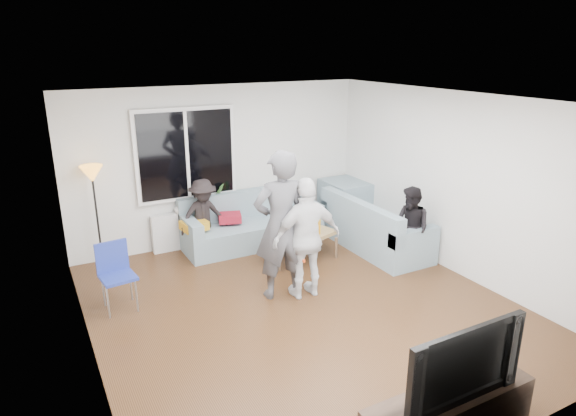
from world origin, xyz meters
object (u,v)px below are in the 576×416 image
player_right (307,238)px  sofa_right_section (376,224)px  player_left (281,226)px  television (455,359)px  sofa_back_section (252,220)px  tv_console (448,416)px  spectator_right (411,228)px  floor_lamp (97,219)px  spectator_back (204,217)px  coffee_table (300,246)px  side_chair (118,278)px

player_right → sofa_right_section: bearing=-151.3°
player_left → television: 2.95m
sofa_back_section → tv_console: 4.79m
sofa_right_section → spectator_right: spectator_right is taller
sofa_back_section → floor_lamp: 2.41m
player_left → spectator_back: size_ratio=1.62×
television → player_right: bearing=85.0°
coffee_table → floor_lamp: size_ratio=0.71×
player_left → spectator_right: 2.15m
sofa_back_section → player_right: size_ratio=1.42×
sofa_right_section → coffee_table: bearing=80.6°
spectator_right → spectator_back: (-2.52, 1.96, -0.01)m
tv_console → television: television is taller
sofa_back_section → side_chair: 2.66m
sofa_back_section → sofa_right_section: bearing=-33.3°
sofa_back_section → sofa_right_section: 2.03m
sofa_right_section → side_chair: bearing=91.1°
sofa_back_section → coffee_table: (0.41, -0.90, -0.22)m
player_right → tv_console: size_ratio=1.01×
coffee_table → player_right: size_ratio=0.68×
side_chair → television: (2.02, -3.57, 0.35)m
tv_console → spectator_back: bearing=95.5°
side_chair → spectator_right: spectator_right is taller
player_right → spectator_back: bearing=-67.5°
sofa_right_section → spectator_right: size_ratio=1.62×
tv_console → player_left: bearing=91.1°
player_left → tv_console: size_ratio=1.24×
coffee_table → spectator_right: spectator_right is taller
coffee_table → floor_lamp: 3.05m
floor_lamp → player_right: (2.26, -2.19, 0.03)m
coffee_table → tv_console: bearing=-101.2°
sofa_back_section → spectator_back: 0.84m
floor_lamp → television: 5.37m
sofa_right_section → floor_lamp: bearing=72.0°
spectator_back → spectator_right: bearing=-42.3°
player_right → floor_lamp: bearing=-41.0°
spectator_right → television: size_ratio=1.04×
floor_lamp → player_left: player_left is taller
coffee_table → spectator_right: (1.29, -1.03, 0.42)m
tv_console → side_chair: bearing=119.4°
side_chair → player_left: size_ratio=0.44×
player_left → tv_console: 3.04m
spectator_right → spectator_back: size_ratio=1.01×
coffee_table → side_chair: bearing=-174.0°
player_right → television: size_ratio=1.37×
player_left → sofa_back_section: bearing=-96.6°
coffee_table → sofa_back_section: bearing=114.3°
coffee_table → tv_console: tv_console is taller
sofa_back_section → player_right: player_right is taller
coffee_table → side_chair: (-2.78, -0.29, 0.23)m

